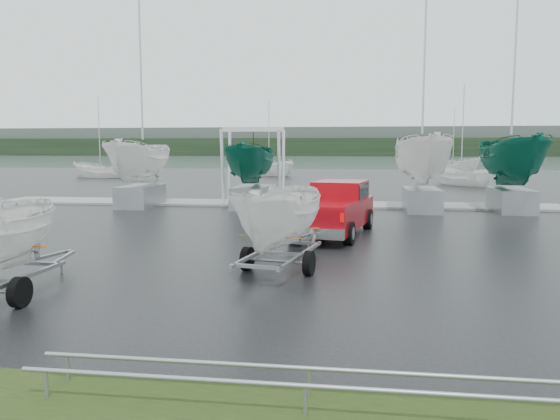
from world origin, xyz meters
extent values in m
plane|color=black|center=(0.00, 0.00, 0.00)|extent=(120.00, 120.00, 0.00)
plane|color=gray|center=(0.00, 100.00, -0.01)|extent=(300.00, 300.00, 0.00)
cube|color=#969791|center=(0.00, 13.00, 0.05)|extent=(30.00, 3.00, 0.12)
cube|color=black|center=(0.00, 170.00, 3.00)|extent=(300.00, 8.00, 6.00)
cube|color=#4C5651|center=(0.00, 178.00, 5.00)|extent=(300.00, 6.00, 10.00)
cube|color=maroon|center=(3.80, 3.31, 0.75)|extent=(2.83, 5.66, 0.89)
cube|color=maroon|center=(3.98, 4.27, 1.44)|extent=(2.09, 2.43, 0.79)
cube|color=black|center=(3.98, 4.27, 1.49)|extent=(2.08, 2.20, 0.51)
cube|color=silver|center=(3.29, 0.61, 0.47)|extent=(1.88, 0.51, 0.33)
cylinder|color=black|center=(3.26, 5.21, 0.37)|extent=(0.41, 0.78, 0.75)
cylinder|color=black|center=(5.00, 4.88, 0.37)|extent=(0.41, 0.78, 0.75)
cylinder|color=black|center=(2.61, 1.73, 0.37)|extent=(0.41, 0.78, 0.75)
cylinder|color=black|center=(4.35, 1.40, 0.37)|extent=(0.41, 0.78, 0.75)
cube|color=gray|center=(2.16, -2.44, 0.45)|extent=(0.74, 3.55, 0.08)
cube|color=gray|center=(3.24, -2.64, 0.45)|extent=(0.74, 3.55, 0.08)
cylinder|color=gray|center=(2.67, -2.73, 0.30)|extent=(1.59, 0.37, 0.08)
cylinder|color=black|center=(1.88, -2.59, 0.30)|extent=(0.29, 0.62, 0.60)
cylinder|color=black|center=(3.45, -2.88, 0.30)|extent=(0.29, 0.62, 0.60)
imported|color=silver|center=(2.70, -2.54, 2.67)|extent=(1.92, 1.96, 4.36)
cube|color=#DD6506|center=(2.85, -1.75, 1.00)|extent=(1.53, 0.33, 0.03)
cube|color=#DD6506|center=(2.55, -3.32, 1.00)|extent=(1.53, 0.33, 0.03)
cube|color=gray|center=(-2.08, -6.07, 0.45)|extent=(0.14, 3.60, 0.08)
cylinder|color=black|center=(-1.83, -6.28, 0.30)|extent=(0.19, 0.60, 0.60)
cube|color=#DD6506|center=(-2.61, -5.27, 1.00)|extent=(1.55, 0.07, 0.03)
cylinder|color=silver|center=(-2.40, 12.20, 2.00)|extent=(0.16, 0.58, 3.99)
cylinder|color=silver|center=(-2.40, 13.80, 2.00)|extent=(0.16, 0.58, 3.99)
cylinder|color=silver|center=(0.60, 12.20, 2.00)|extent=(0.16, 0.58, 3.99)
cylinder|color=silver|center=(0.60, 13.80, 2.00)|extent=(0.16, 0.58, 3.99)
cube|color=silver|center=(-0.90, 13.00, 4.00)|extent=(3.30, 0.25, 0.25)
cube|color=gray|center=(-6.44, 11.00, 0.55)|extent=(1.60, 3.20, 1.10)
imported|color=silver|center=(-6.44, 11.00, 4.14)|extent=(2.29, 2.35, 6.09)
cylinder|color=#B2B2B7|center=(-6.44, 11.50, 6.96)|extent=(0.10, 0.10, 7.00)
cube|color=gray|center=(-0.68, 11.20, 0.55)|extent=(1.60, 3.20, 1.10)
imported|color=#0B5341|center=(-0.68, 11.20, 3.96)|extent=(2.15, 2.21, 5.71)
cube|color=gray|center=(7.67, 11.00, 0.55)|extent=(1.60, 3.20, 1.10)
imported|color=silver|center=(7.67, 11.00, 4.47)|extent=(2.53, 2.60, 6.73)
cylinder|color=#B2B2B7|center=(7.67, 11.50, 7.21)|extent=(0.10, 0.10, 7.00)
cube|color=gray|center=(11.85, 11.30, 0.55)|extent=(1.60, 3.20, 1.10)
imported|color=#0B5341|center=(11.85, 11.30, 4.42)|extent=(2.50, 2.56, 6.64)
cylinder|color=#B2B2B7|center=(11.85, 11.80, 7.17)|extent=(0.10, 0.10, 7.00)
cylinder|color=gray|center=(4.00, -9.75, 0.35)|extent=(7.00, 0.06, 0.06)
cylinder|color=gray|center=(4.00, -9.25, 0.35)|extent=(7.00, 0.06, 0.06)
imported|color=silver|center=(-20.96, 36.25, 0.00)|extent=(2.84, 2.79, 6.44)
cylinder|color=#B2B2B7|center=(-20.96, 36.25, 4.00)|extent=(0.08, 0.08, 8.00)
imported|color=silver|center=(-4.82, 42.76, 0.00)|extent=(4.16, 4.17, 7.75)
cylinder|color=#B2B2B7|center=(-4.82, 42.76, 4.00)|extent=(0.08, 0.08, 8.00)
imported|color=silver|center=(12.98, 30.16, 0.00)|extent=(3.37, 3.40, 6.57)
cylinder|color=#B2B2B7|center=(12.98, 30.16, 4.00)|extent=(0.08, 0.08, 8.00)
imported|color=silver|center=(16.94, 57.49, 0.00)|extent=(3.93, 3.91, 7.40)
cylinder|color=#B2B2B7|center=(16.94, 57.49, 4.00)|extent=(0.08, 0.08, 8.00)
camera|label=1|loc=(4.53, -15.70, 3.08)|focal=35.00mm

